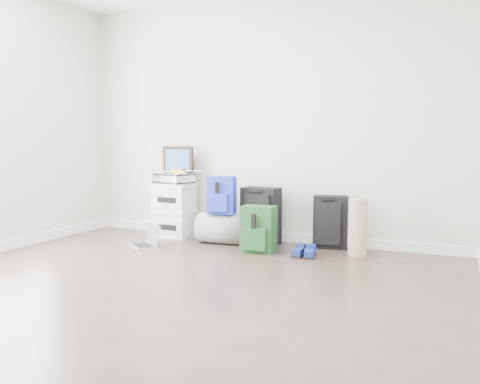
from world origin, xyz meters
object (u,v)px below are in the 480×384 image
at_px(laptop, 147,241).
at_px(briefcase, 174,178).
at_px(boxes_stack, 174,210).
at_px(carry_on, 330,222).
at_px(duffel_bag, 223,228).
at_px(large_suitcase, 261,216).

bearing_deg(laptop, briefcase, 128.31).
distance_m(boxes_stack, carry_on, 1.83).
xyz_separation_m(briefcase, carry_on, (1.83, 0.12, -0.41)).
xyz_separation_m(briefcase, laptop, (0.00, -0.58, -0.63)).
xyz_separation_m(duffel_bag, laptop, (-0.68, -0.46, -0.11)).
relative_size(duffel_bag, carry_on, 0.98).
relative_size(duffel_bag, large_suitcase, 0.87).
distance_m(duffel_bag, carry_on, 1.17).
distance_m(boxes_stack, laptop, 0.64).
xyz_separation_m(boxes_stack, laptop, (0.00, -0.58, -0.26)).
height_order(large_suitcase, laptop, large_suitcase).
relative_size(boxes_stack, large_suitcase, 1.02).
relative_size(boxes_stack, laptop, 1.54).
distance_m(boxes_stack, briefcase, 0.37).
height_order(duffel_bag, carry_on, carry_on).
height_order(boxes_stack, carry_on, boxes_stack).
bearing_deg(laptop, large_suitcase, 67.33).
distance_m(large_suitcase, carry_on, 0.76).
xyz_separation_m(boxes_stack, carry_on, (1.83, 0.12, -0.04)).
relative_size(boxes_stack, duffel_bag, 1.17).
bearing_deg(large_suitcase, laptop, -145.95).
bearing_deg(carry_on, briefcase, 173.01).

